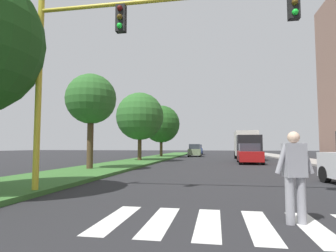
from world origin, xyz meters
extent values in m
plane|color=#262628|center=(0.00, 30.00, 0.00)|extent=(140.00, 140.00, 0.00)
cube|color=silver|center=(-2.25, 6.35, 0.00)|extent=(0.45, 2.20, 0.01)
cube|color=silver|center=(-1.35, 6.35, 0.00)|extent=(0.45, 2.20, 0.01)
cube|color=silver|center=(-0.45, 6.35, 0.00)|extent=(0.45, 2.20, 0.01)
cube|color=silver|center=(0.45, 6.35, 0.00)|extent=(0.45, 2.20, 0.01)
cube|color=silver|center=(1.35, 6.35, 0.00)|extent=(0.45, 2.20, 0.01)
cube|color=#386B2D|center=(-7.16, 28.00, 0.07)|extent=(3.89, 64.00, 0.15)
cylinder|color=#4C3823|center=(-7.47, 16.11, 1.73)|extent=(0.36, 0.36, 3.17)
sphere|color=#2D6628|center=(-7.47, 16.11, 4.20)|extent=(2.93, 2.93, 2.93)
cylinder|color=#4C3823|center=(-7.32, 26.11, 1.53)|extent=(0.36, 0.36, 2.76)
sphere|color=#2D6628|center=(-7.32, 26.11, 4.24)|extent=(4.46, 4.46, 4.46)
cylinder|color=#4C3823|center=(-7.22, 35.91, 1.51)|extent=(0.36, 0.36, 2.72)
sphere|color=#23561E|center=(-7.22, 35.91, 4.30)|extent=(4.79, 4.79, 4.79)
cube|color=#9E9991|center=(8.15, 28.00, 0.07)|extent=(3.00, 64.00, 0.15)
cylinder|color=gold|center=(-5.52, 8.49, 3.15)|extent=(0.18, 0.18, 6.00)
cube|color=black|center=(-2.96, 8.49, 5.10)|extent=(0.28, 0.20, 0.80)
sphere|color=#4C0C0C|center=(-2.96, 8.37, 5.36)|extent=(0.16, 0.16, 0.16)
sphere|color=#4C380F|center=(-2.96, 8.37, 5.10)|extent=(0.16, 0.16, 0.16)
sphere|color=#19D833|center=(-2.96, 8.37, 4.84)|extent=(0.16, 0.16, 0.16)
cube|color=black|center=(1.75, 8.49, 5.10)|extent=(0.28, 0.20, 0.80)
sphere|color=#4C380F|center=(1.75, 8.37, 5.10)|extent=(0.16, 0.16, 0.16)
sphere|color=#19D833|center=(1.75, 8.37, 4.84)|extent=(0.16, 0.16, 0.16)
cylinder|color=gray|center=(1.24, 6.59, 0.42)|extent=(0.19, 0.19, 0.85)
cylinder|color=gray|center=(1.02, 6.53, 0.42)|extent=(0.19, 0.19, 0.85)
cube|color=gray|center=(1.13, 6.56, 1.16)|extent=(0.43, 0.33, 0.62)
cylinder|color=gray|center=(1.36, 6.62, 1.19)|extent=(0.28, 0.15, 0.58)
cylinder|color=gray|center=(0.90, 6.50, 1.19)|extent=(0.28, 0.15, 0.58)
sphere|color=beige|center=(1.13, 6.56, 1.58)|extent=(0.27, 0.27, 0.22)
cylinder|color=black|center=(3.91, 12.94, 0.32)|extent=(0.29, 0.66, 0.64)
cube|color=maroon|center=(2.44, 25.00, 0.62)|extent=(1.99, 4.53, 0.79)
cube|color=#2D333D|center=(2.45, 25.22, 1.34)|extent=(1.69, 2.06, 0.65)
cylinder|color=black|center=(3.22, 23.19, 0.32)|extent=(0.24, 0.65, 0.64)
cylinder|color=black|center=(1.54, 23.25, 0.32)|extent=(0.24, 0.65, 0.64)
cylinder|color=black|center=(3.34, 26.75, 0.32)|extent=(0.24, 0.65, 0.64)
cylinder|color=black|center=(1.67, 26.81, 0.32)|extent=(0.24, 0.65, 0.64)
cube|color=gray|center=(-3.23, 40.22, 0.64)|extent=(1.79, 4.23, 0.83)
cube|color=#2D333D|center=(-3.23, 40.01, 1.40)|extent=(1.54, 1.92, 0.68)
cylinder|color=black|center=(-4.04, 41.86, 0.32)|extent=(0.23, 0.64, 0.64)
cylinder|color=black|center=(-2.49, 41.89, 0.32)|extent=(0.23, 0.64, 0.64)
cylinder|color=black|center=(-3.97, 38.56, 0.32)|extent=(0.23, 0.64, 0.64)
cylinder|color=black|center=(-2.42, 38.59, 0.32)|extent=(0.23, 0.64, 0.64)
cube|color=navy|center=(-3.54, 49.72, 0.64)|extent=(1.93, 4.35, 0.84)
cube|color=#2D333D|center=(-3.54, 49.51, 1.40)|extent=(1.66, 1.98, 0.68)
cylinder|color=black|center=(-4.42, 51.40, 0.32)|extent=(0.24, 0.65, 0.64)
cylinder|color=black|center=(-2.75, 51.45, 0.32)|extent=(0.24, 0.65, 0.64)
cylinder|color=black|center=(-4.34, 48.00, 0.32)|extent=(0.24, 0.65, 0.64)
cylinder|color=black|center=(-2.67, 48.04, 0.32)|extent=(0.24, 0.65, 0.64)
cube|color=black|center=(2.99, 29.85, 1.45)|extent=(2.30, 2.00, 2.20)
cube|color=beige|center=(2.99, 32.95, 1.75)|extent=(2.30, 4.20, 2.70)
cylinder|color=black|center=(4.04, 29.85, 0.45)|extent=(0.30, 0.90, 0.90)
cylinder|color=black|center=(1.94, 29.85, 0.45)|extent=(0.30, 0.90, 0.90)
cylinder|color=black|center=(4.04, 34.00, 0.45)|extent=(0.30, 0.90, 0.90)
cylinder|color=black|center=(1.94, 34.00, 0.45)|extent=(0.30, 0.90, 0.90)
camera|label=1|loc=(-0.30, 1.10, 1.41)|focal=29.55mm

